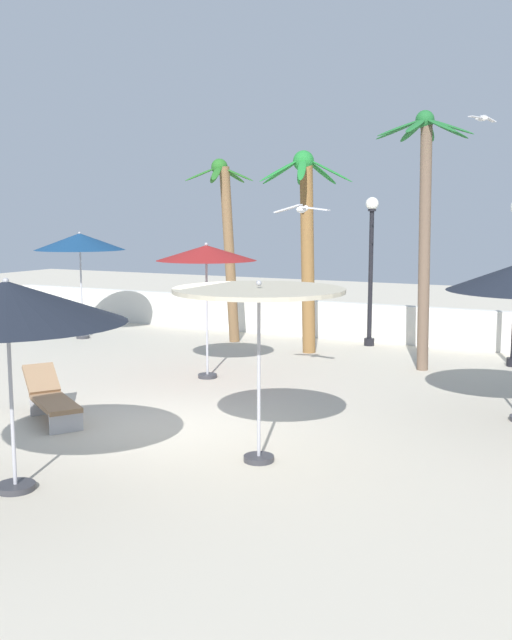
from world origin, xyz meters
The scene contains 13 objects.
ground_plane centered at (0.00, 0.00, 0.00)m, with size 56.00×56.00×0.00m, color beige.
boundary_wall centered at (0.00, 9.96, 0.53)m, with size 25.20×0.30×1.06m, color silver.
patio_umbrella_0 centered at (2.13, -0.60, 2.35)m, with size 2.42×2.42×2.61m.
patio_umbrella_1 centered at (-7.24, 6.68, 2.77)m, with size 2.55×2.55×3.06m.
patio_umbrella_2 centered at (-0.16, -3.02, 2.42)m, with size 2.98×2.98×2.74m.
patio_umbrella_3 centered at (-1.35, 3.81, 2.69)m, with size 2.15×2.15×2.94m.
palm_tree_0 centered at (2.55, 6.77, 3.67)m, with size 2.22×2.22×5.80m.
palm_tree_1 centered at (-3.30, 8.17, 3.09)m, with size 1.76×1.96×5.07m.
palm_tree_3 centered at (-0.66, 7.59, 3.17)m, with size 2.51×2.43×5.14m.
lamp_post_2 centered at (0.51, 9.29, 2.36)m, with size 0.34×0.34×4.00m.
lounge_chair_0 centered at (-2.04, -0.29, 0.39)m, with size 1.88×1.48×0.84m.
seagull_0 centered at (1.36, 2.65, 3.62)m, with size 1.10×0.38×0.16m.
seagull_2 centered at (3.02, 10.59, 6.03)m, with size 0.58×1.01×0.15m.
Camera 1 is at (6.69, -9.65, 3.49)m, focal length 41.13 mm.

